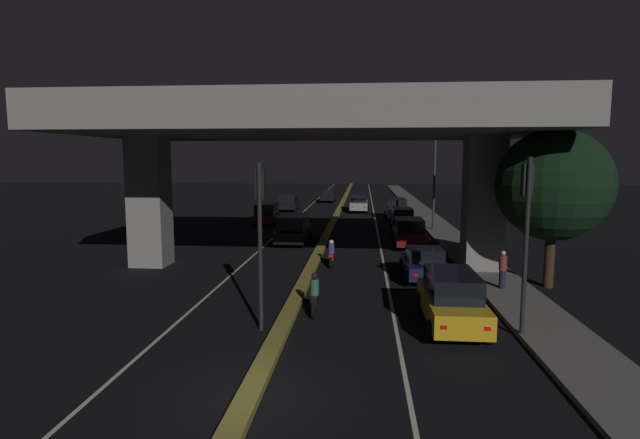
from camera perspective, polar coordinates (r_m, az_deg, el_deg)
The scene contains 23 objects.
ground_plane at distance 12.32m, azimuth -8.03°, elevation -19.63°, with size 200.00×200.00×0.00m, color black.
lane_line_left_inner at distance 46.47m, azimuth -2.77°, elevation 0.15°, with size 0.12×126.00×0.00m, color beige.
lane_line_right_inner at distance 46.06m, azimuth 6.31°, elevation 0.06°, with size 0.12×126.00×0.00m, color beige.
median_divider at distance 46.11m, azimuth 1.75°, elevation 0.23°, with size 0.54×126.00×0.20m, color olive.
sidewalk_right at distance 39.56m, azimuth 13.63°, elevation -1.12°, with size 2.36×126.00×0.16m, color #5B5956.
elevated_overpass at distance 24.80m, azimuth -0.98°, elevation 10.61°, with size 21.97×12.84×9.07m.
traffic_light_left_of_median at distance 15.85m, azimuth -6.83°, elevation 0.25°, with size 0.30×0.49×5.39m.
traffic_light_right_of_median at distance 16.26m, azimuth 22.51°, elevation 0.31°, with size 0.30×0.49×5.55m.
street_lamp at distance 38.70m, azimuth 12.57°, elevation 5.76°, with size 2.06×0.32×8.18m.
car_taxi_yellow_lead at distance 17.11m, azimuth 14.81°, elevation -8.72°, with size 1.90×4.64×1.82m.
car_dark_blue_second at distance 23.39m, azimuth 11.83°, elevation -4.92°, with size 2.02×4.14×1.46m.
car_dark_red_third at distance 31.76m, azimuth 10.17°, elevation -1.45°, with size 2.03×4.32×1.79m.
car_black_fourth at distance 39.10m, azimuth 9.42°, elevation 0.09°, with size 1.84×4.35×1.72m.
car_silver_fifth at distance 45.93m, azimuth 8.73°, elevation 1.26°, with size 2.05×4.14×1.90m.
car_silver_sixth at distance 52.18m, azimuth 4.50°, elevation 1.94°, with size 2.00×4.82×1.85m.
car_black_lead_oncoming at distance 32.58m, azimuth -3.05°, elevation -1.04°, with size 2.04×4.76×1.87m.
car_dark_red_second_oncoming at distance 41.96m, azimuth -6.11°, elevation 0.71°, with size 2.04×4.00×1.82m.
car_black_third_oncoming at distance 52.98m, azimuth -3.62°, elevation 1.95°, with size 2.05×4.31×1.70m.
car_black_fourth_oncoming at distance 63.81m, azimuth 0.94°, elevation 2.69°, with size 2.00×4.06×1.48m.
motorcycle_black_filtering_near at distance 18.07m, azimuth -0.63°, elevation -8.71°, with size 0.33×1.87×1.46m.
motorcycle_red_filtering_mid at distance 25.84m, azimuth 1.30°, elevation -4.02°, with size 0.32×1.81×1.35m.
pedestrian_on_sidewalk at distance 22.03m, azimuth 20.15°, elevation -5.38°, with size 0.32×0.32×1.58m.
roadside_tree_kerbside_near at distance 23.17m, azimuth 25.13°, elevation 3.60°, with size 4.73×4.73×6.79m.
Camera 1 is at (2.56, -10.72, 5.50)m, focal length 28.00 mm.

